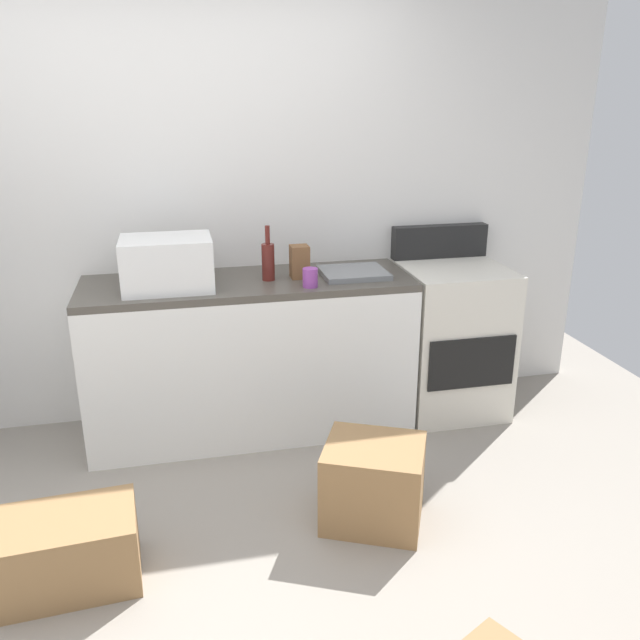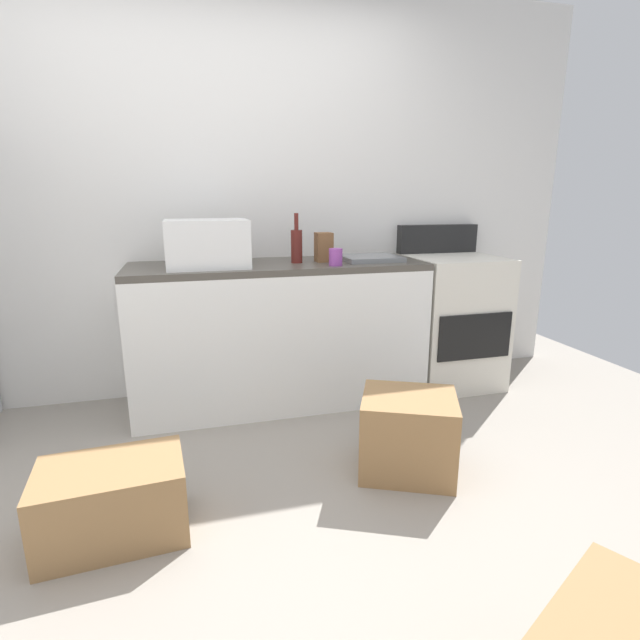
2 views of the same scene
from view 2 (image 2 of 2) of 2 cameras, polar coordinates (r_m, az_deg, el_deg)
ground_plane at (r=2.17m, az=-6.60°, el=-22.46°), size 6.00×6.00×0.00m
wall_back at (r=3.28m, az=-11.60°, el=14.16°), size 5.00×0.10×2.60m
kitchen_counter at (r=3.09m, az=-4.79°, el=-1.59°), size 1.80×0.60×0.90m
stove_oven at (r=3.51m, az=15.15°, el=0.17°), size 0.60×0.61×1.10m
microwave at (r=2.86m, az=-13.15°, el=8.78°), size 0.46×0.34×0.27m
sink_basin at (r=3.12m, az=5.94°, el=7.29°), size 0.36×0.32×0.03m
wine_bottle at (r=2.98m, az=-2.78°, el=8.85°), size 0.07×0.07×0.30m
coffee_mug at (r=2.87m, az=1.86°, el=7.43°), size 0.08×0.08×0.10m
knife_block at (r=3.04m, az=0.44°, el=8.59°), size 0.10×0.10×0.18m
cardboard_box_large at (r=2.15m, az=-23.26°, el=-19.05°), size 0.56×0.39×0.30m
cardboard_box_medium at (r=2.41m, az=10.34°, el=-13.08°), size 0.56×0.53×0.38m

